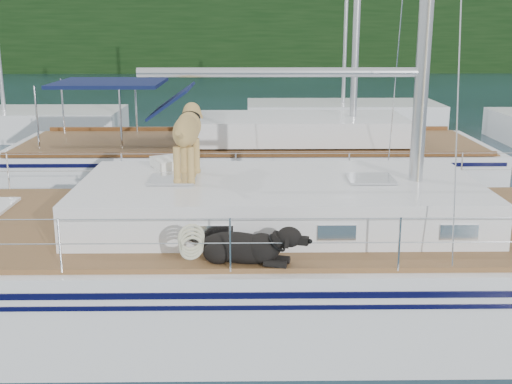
{
  "coord_description": "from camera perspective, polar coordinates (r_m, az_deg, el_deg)",
  "views": [
    {
      "loc": [
        0.39,
        -8.18,
        3.79
      ],
      "look_at": [
        0.5,
        0.2,
        1.6
      ],
      "focal_mm": 45.0,
      "sensor_mm": 36.0,
      "label": 1
    }
  ],
  "objects": [
    {
      "name": "bg_boat_west",
      "position": [
        23.95,
        -21.38,
        5.63
      ],
      "size": [
        8.0,
        3.0,
        11.65
      ],
      "color": "white",
      "rests_on": "ground"
    },
    {
      "name": "bg_boat_center",
      "position": [
        24.68,
        7.7,
        6.75
      ],
      "size": [
        7.2,
        3.0,
        11.65
      ],
      "color": "white",
      "rests_on": "ground"
    },
    {
      "name": "ground",
      "position": [
        9.02,
        -3.21,
        -10.21
      ],
      "size": [
        120.0,
        120.0,
        0.0
      ],
      "primitive_type": "plane",
      "color": "black",
      "rests_on": "ground"
    },
    {
      "name": "main_sailboat",
      "position": [
        8.76,
        -2.7,
        -6.19
      ],
      "size": [
        12.0,
        3.8,
        14.01
      ],
      "color": "white",
      "rests_on": "ground"
    },
    {
      "name": "neighbor_sailboat",
      "position": [
        15.17,
        -0.12,
        2.61
      ],
      "size": [
        11.0,
        3.5,
        13.3
      ],
      "color": "white",
      "rests_on": "ground"
    },
    {
      "name": "tree_line",
      "position": [
        53.19,
        -1.23,
        13.81
      ],
      "size": [
        90.0,
        3.0,
        6.0
      ],
      "primitive_type": "cube",
      "color": "black",
      "rests_on": "ground"
    },
    {
      "name": "shore_bank",
      "position": [
        54.47,
        -1.21,
        11.31
      ],
      "size": [
        92.0,
        1.0,
        1.2
      ],
      "primitive_type": "cube",
      "color": "#595147",
      "rests_on": "ground"
    }
  ]
}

